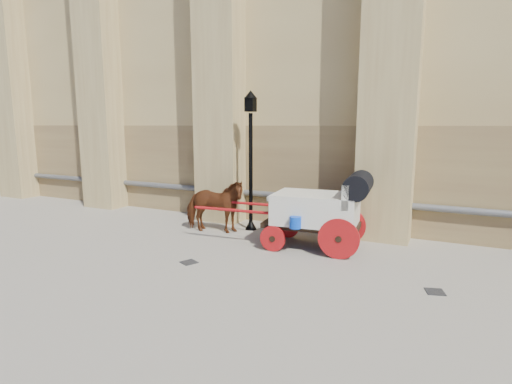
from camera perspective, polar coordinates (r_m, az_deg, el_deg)
The scene contains 6 objects.
ground at distance 9.55m, azimuth -10.91°, elevation -9.08°, with size 90.00×90.00×0.00m, color gray.
horse at distance 11.32m, azimuth -6.01°, elevation -2.01°, with size 0.82×1.81×1.52m, color #562A11.
carriage at distance 9.86m, azimuth 9.37°, elevation -2.18°, with size 4.48×1.68×1.92m.
street_lamp at distance 11.39m, azimuth -0.76°, elevation 5.04°, with size 0.37×0.37×3.97m.
drain_grate_near at distance 9.13m, azimuth -9.57°, elevation -9.87°, with size 0.32×0.32×0.01m, color black.
drain_grate_far at distance 8.21m, azimuth 24.21°, elevation -12.87°, with size 0.32×0.32×0.01m, color black.
Camera 1 is at (5.47, -7.22, 3.03)m, focal length 28.00 mm.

